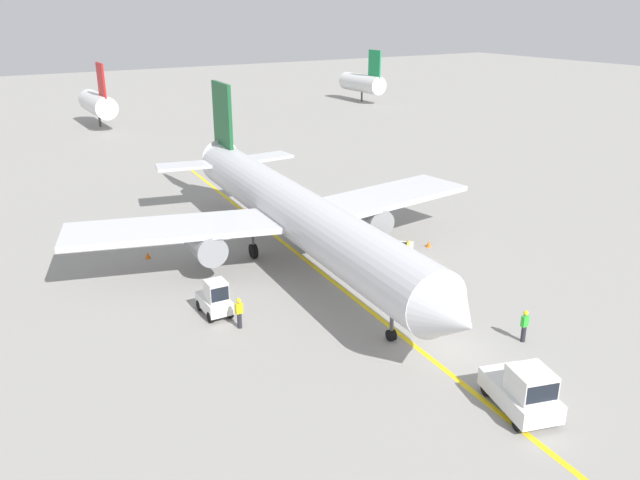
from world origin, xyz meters
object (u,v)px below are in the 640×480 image
belt_loader_forward_hold (401,253)px  ground_crew_wing_walker (524,325)px  airliner (292,210)px  safety_cone_nose_right (429,244)px  ground_crew_marshaller (239,312)px  pushback_tug (523,391)px  baggage_tug_near_wing (215,299)px  safety_cone_nose_left (148,255)px

belt_loader_forward_hold → ground_crew_wing_walker: bearing=-95.2°
airliner → safety_cone_nose_right: size_ratio=80.33×
ground_crew_marshaller → pushback_tug: bearing=-61.6°
baggage_tug_near_wing → safety_cone_nose_right: size_ratio=5.53×
pushback_tug → belt_loader_forward_hold: size_ratio=0.87×
pushback_tug → ground_crew_wing_walker: size_ratio=2.34×
ground_crew_marshaller → safety_cone_nose_right: bearing=13.9°
pushback_tug → ground_crew_marshaller: bearing=118.4°
baggage_tug_near_wing → belt_loader_forward_hold: (13.00, 0.45, -0.15)m
baggage_tug_near_wing → ground_crew_wing_walker: size_ratio=1.43×
baggage_tug_near_wing → pushback_tug: bearing=-63.5°
baggage_tug_near_wing → ground_crew_wing_walker: (11.99, -10.70, -0.02)m
safety_cone_nose_right → ground_crew_wing_walker: bearing=-110.2°
belt_loader_forward_hold → ground_crew_marshaller: (-12.50, -2.48, 0.13)m
ground_crew_marshaller → belt_loader_forward_hold: bearing=11.2°
pushback_tug → baggage_tug_near_wing: size_ratio=1.64×
pushback_tug → belt_loader_forward_hold: belt_loader_forward_hold is taller
ground_crew_wing_walker → safety_cone_nose_right: 13.53m
airliner → baggage_tug_near_wing: airliner is taller
ground_crew_wing_walker → safety_cone_nose_right: bearing=69.8°
baggage_tug_near_wing → safety_cone_nose_left: baggage_tug_near_wing is taller
safety_cone_nose_right → baggage_tug_near_wing: bearing=-173.2°
airliner → safety_cone_nose_left: bearing=147.6°
airliner → baggage_tug_near_wing: (-7.46, -4.85, -2.49)m
pushback_tug → ground_crew_wing_walker: 6.16m
airliner → ground_crew_marshaller: size_ratio=20.79×
baggage_tug_near_wing → belt_loader_forward_hold: 13.00m
safety_cone_nose_left → ground_crew_marshaller: bearing=-84.6°
baggage_tug_near_wing → safety_cone_nose_right: (16.66, 1.98, -0.71)m
baggage_tug_near_wing → belt_loader_forward_hold: bearing=2.0°
pushback_tug → baggage_tug_near_wing: 16.51m
ground_crew_wing_walker → safety_cone_nose_left: 24.27m
pushback_tug → safety_cone_nose_right: size_ratio=9.05×
belt_loader_forward_hold → ground_crew_marshaller: bearing=-168.8°
ground_crew_marshaller → ground_crew_wing_walker: 14.40m
ground_crew_wing_walker → safety_cone_nose_left: bearing=121.4°
belt_loader_forward_hold → safety_cone_nose_left: belt_loader_forward_hold is taller
baggage_tug_near_wing → safety_cone_nose_right: bearing=6.8°
safety_cone_nose_left → pushback_tug: bearing=-72.0°
pushback_tug → airliner: bearing=89.8°
ground_crew_marshaller → airliner: bearing=44.6°
airliner → safety_cone_nose_left: airliner is taller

